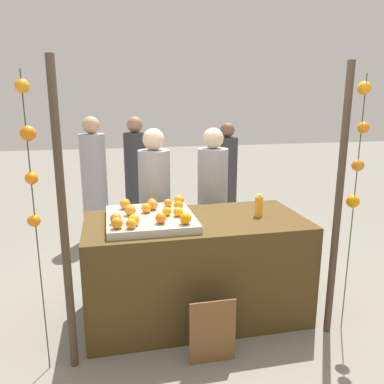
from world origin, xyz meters
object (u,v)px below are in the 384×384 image
(orange_0, at_px, (146,208))
(chalkboard_sign, at_px, (212,332))
(orange_1, at_px, (152,203))
(juice_bottle, at_px, (259,206))
(vendor_left, at_px, (155,212))
(stall_counter, at_px, (196,267))
(vendor_right, at_px, (212,208))

(orange_0, distance_m, chalkboard_sign, 1.11)
(orange_1, distance_m, chalkboard_sign, 1.21)
(juice_bottle, xyz_separation_m, chalkboard_sign, (-0.58, -0.64, -0.73))
(orange_1, bearing_deg, chalkboard_sign, -71.05)
(orange_1, relative_size, vendor_left, 0.05)
(stall_counter, xyz_separation_m, juice_bottle, (0.55, -0.02, 0.53))
(stall_counter, xyz_separation_m, chalkboard_sign, (-0.03, -0.66, -0.20))
(orange_0, distance_m, orange_1, 0.18)
(chalkboard_sign, height_order, vendor_left, vendor_left)
(juice_bottle, bearing_deg, vendor_right, 103.04)
(vendor_left, xyz_separation_m, vendor_right, (0.62, 0.04, -0.00))
(chalkboard_sign, bearing_deg, juice_bottle, 47.90)
(juice_bottle, relative_size, vendor_right, 0.12)
(orange_1, distance_m, juice_bottle, 0.93)
(juice_bottle, distance_m, chalkboard_sign, 1.13)
(orange_0, relative_size, juice_bottle, 0.43)
(orange_0, distance_m, vendor_left, 0.73)
(orange_0, xyz_separation_m, orange_1, (0.07, 0.17, -0.00))
(chalkboard_sign, bearing_deg, orange_0, 117.11)
(orange_0, xyz_separation_m, chalkboard_sign, (0.38, -0.74, -0.74))
(chalkboard_sign, bearing_deg, stall_counter, 87.63)
(chalkboard_sign, distance_m, vendor_left, 1.51)
(vendor_right, bearing_deg, vendor_left, -175.93)
(orange_1, xyz_separation_m, chalkboard_sign, (0.31, -0.91, -0.74))
(orange_0, xyz_separation_m, vendor_left, (0.15, 0.67, -0.24))
(chalkboard_sign, height_order, vendor_right, vendor_right)
(chalkboard_sign, bearing_deg, vendor_left, 99.13)
(juice_bottle, distance_m, vendor_left, 1.14)
(stall_counter, relative_size, juice_bottle, 9.61)
(chalkboard_sign, xyz_separation_m, vendor_left, (-0.23, 1.41, 0.50))
(vendor_left, bearing_deg, orange_0, -102.64)
(stall_counter, distance_m, juice_bottle, 0.76)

